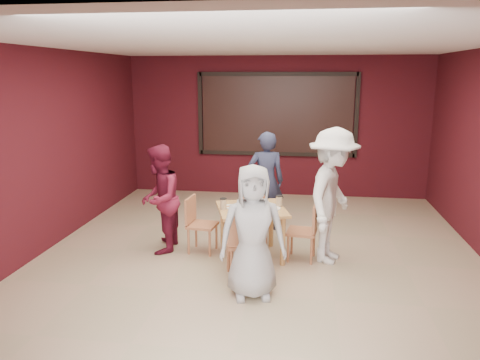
# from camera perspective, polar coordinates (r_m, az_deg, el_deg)

# --- Properties ---
(floor) EXTENTS (7.00, 7.00, 0.00)m
(floor) POSITION_cam_1_polar(r_m,az_deg,el_deg) (6.45, 2.25, -9.43)
(floor) COLOR tan
(floor) RESTS_ON ground
(window_blinds) EXTENTS (3.00, 0.02, 1.50)m
(window_blinds) POSITION_cam_1_polar(r_m,az_deg,el_deg) (9.44, 4.49, 7.96)
(window_blinds) COLOR black
(dining_table) EXTENTS (1.09, 1.09, 0.84)m
(dining_table) POSITION_cam_1_polar(r_m,az_deg,el_deg) (6.28, 1.41, -4.10)
(dining_table) COLOR #BD7F4D
(dining_table) RESTS_ON floor
(chair_front) EXTENTS (0.54, 0.54, 0.90)m
(chair_front) POSITION_cam_1_polar(r_m,az_deg,el_deg) (5.62, 0.61, -7.29)
(chair_front) COLOR #A35F3F
(chair_front) RESTS_ON floor
(chair_back) EXTENTS (0.49, 0.49, 0.85)m
(chair_back) POSITION_cam_1_polar(r_m,az_deg,el_deg) (7.01, 1.62, -3.43)
(chair_back) COLOR #A35F3F
(chair_back) RESTS_ON floor
(chair_left) EXTENTS (0.42, 0.42, 0.78)m
(chair_left) POSITION_cam_1_polar(r_m,az_deg,el_deg) (6.55, -5.16, -4.99)
(chair_left) COLOR #A35F3F
(chair_left) RESTS_ON floor
(chair_right) EXTENTS (0.42, 0.42, 0.78)m
(chair_right) POSITION_cam_1_polar(r_m,az_deg,el_deg) (6.29, 8.15, -5.84)
(chair_right) COLOR #A35F3F
(chair_right) RESTS_ON floor
(diner_front) EXTENTS (0.82, 0.62, 1.50)m
(diner_front) POSITION_cam_1_polar(r_m,az_deg,el_deg) (5.14, 1.55, -6.36)
(diner_front) COLOR #ADADAD
(diner_front) RESTS_ON floor
(diner_back) EXTENTS (0.63, 0.48, 1.58)m
(diner_back) POSITION_cam_1_polar(r_m,az_deg,el_deg) (7.39, 3.18, -0.14)
(diner_back) COLOR #282D48
(diner_back) RESTS_ON floor
(diner_left) EXTENTS (0.62, 0.77, 1.50)m
(diner_left) POSITION_cam_1_polar(r_m,az_deg,el_deg) (6.56, -9.78, -2.29)
(diner_left) COLOR maroon
(diner_left) RESTS_ON floor
(diner_right) EXTENTS (0.98, 1.30, 1.78)m
(diner_right) POSITION_cam_1_polar(r_m,az_deg,el_deg) (6.19, 11.20, -1.93)
(diner_right) COLOR white
(diner_right) RESTS_ON floor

